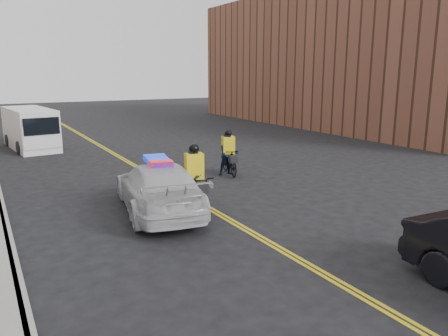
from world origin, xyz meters
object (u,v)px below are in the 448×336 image
at_px(cargo_van, 31,129).
at_px(cyclist_near, 195,187).
at_px(cyclist_far, 228,157).
at_px(police_cruiser, 159,187).

xyz_separation_m(cargo_van, cyclist_near, (3.31, -15.23, -0.40)).
distance_m(cargo_van, cyclist_far, 13.35).
bearing_deg(cyclist_far, cyclist_near, -120.16).
relative_size(police_cruiser, cyclist_near, 2.51).
xyz_separation_m(cyclist_near, cyclist_far, (3.42, 3.71, 0.03)).
height_order(police_cruiser, cargo_van, cargo_van).
bearing_deg(cyclist_near, cargo_van, 112.44).
bearing_deg(police_cruiser, cyclist_near, 173.87).
xyz_separation_m(cargo_van, cyclist_far, (6.73, -11.53, -0.37)).
bearing_deg(cargo_van, cyclist_near, -84.06).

